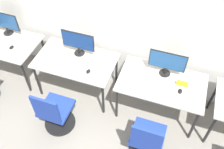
{
  "coord_description": "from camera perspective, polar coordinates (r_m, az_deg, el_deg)",
  "views": [
    {
      "loc": [
        0.77,
        -2.04,
        3.47
      ],
      "look_at": [
        0.0,
        0.15,
        0.86
      ],
      "focal_mm": 40.0,
      "sensor_mm": 36.0,
      "label": 1
    }
  ],
  "objects": [
    {
      "name": "mouse_right",
      "position": [
        3.6,
        15.31,
        -3.7
      ],
      "size": [
        0.06,
        0.09,
        0.03
      ],
      "color": "black",
      "rests_on": "desk_right"
    },
    {
      "name": "placard_right",
      "position": [
        3.67,
        15.76,
        -1.99
      ],
      "size": [
        0.16,
        0.03,
        0.08
      ],
      "color": "yellow",
      "rests_on": "desk_right"
    },
    {
      "name": "desk_right",
      "position": [
        3.72,
        11.22,
        -2.43
      ],
      "size": [
        1.25,
        0.74,
        0.71
      ],
      "color": "#BCB7AD",
      "rests_on": "ground_plane"
    },
    {
      "name": "monitor_left",
      "position": [
        3.89,
        -7.76,
        7.34
      ],
      "size": [
        0.53,
        0.17,
        0.41
      ],
      "color": "black",
      "rests_on": "desk_left"
    },
    {
      "name": "desk_left",
      "position": [
        3.99,
        -8.3,
        2.6
      ],
      "size": [
        1.25,
        0.74,
        0.71
      ],
      "color": "#BCB7AD",
      "rests_on": "ground_plane"
    },
    {
      "name": "desk_far_left",
      "position": [
        4.67,
        -23.8,
        6.39
      ],
      "size": [
        1.25,
        0.74,
        0.71
      ],
      "color": "#BCB7AD",
      "rests_on": "ground_plane"
    },
    {
      "name": "keyboard_left",
      "position": [
        3.85,
        -9.37,
        1.89
      ],
      "size": [
        0.43,
        0.16,
        0.02
      ],
      "color": "silver",
      "rests_on": "desk_left"
    },
    {
      "name": "mouse_left",
      "position": [
        3.73,
        -5.43,
        0.73
      ],
      "size": [
        0.06,
        0.09,
        0.03
      ],
      "color": "black",
      "rests_on": "desk_left"
    },
    {
      "name": "office_chair_right",
      "position": [
        3.52,
        7.89,
        -14.76
      ],
      "size": [
        0.48,
        0.48,
        0.88
      ],
      "color": "black",
      "rests_on": "ground_plane"
    },
    {
      "name": "monitor_right",
      "position": [
        3.63,
        12.49,
        2.72
      ],
      "size": [
        0.53,
        0.17,
        0.41
      ],
      "color": "black",
      "rests_on": "desk_right"
    },
    {
      "name": "ground_plane",
      "position": [
        4.1,
        -0.7,
        -9.5
      ],
      "size": [
        20.0,
        20.0,
        0.0
      ],
      "primitive_type": "plane",
      "color": "gray"
    },
    {
      "name": "mouse_far_left",
      "position": [
        4.41,
        -21.99,
        5.79
      ],
      "size": [
        0.06,
        0.09,
        0.03
      ],
      "color": "black",
      "rests_on": "desk_far_left"
    },
    {
      "name": "office_chair_left",
      "position": [
        3.8,
        -12.9,
        -8.63
      ],
      "size": [
        0.48,
        0.48,
        0.88
      ],
      "color": "black",
      "rests_on": "ground_plane"
    },
    {
      "name": "keyboard_right",
      "position": [
        3.61,
        11.12,
        -2.64
      ],
      "size": [
        0.43,
        0.16,
        0.02
      ],
      "color": "silver",
      "rests_on": "desk_right"
    },
    {
      "name": "wall_back",
      "position": [
        3.65,
        3.84,
        13.71
      ],
      "size": [
        12.0,
        0.05,
        2.8
      ],
      "color": "silver",
      "rests_on": "ground_plane"
    },
    {
      "name": "monitor_far_left",
      "position": [
        4.62,
        -23.38,
        10.95
      ],
      "size": [
        0.53,
        0.17,
        0.41
      ],
      "color": "black",
      "rests_on": "desk_far_left"
    }
  ]
}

